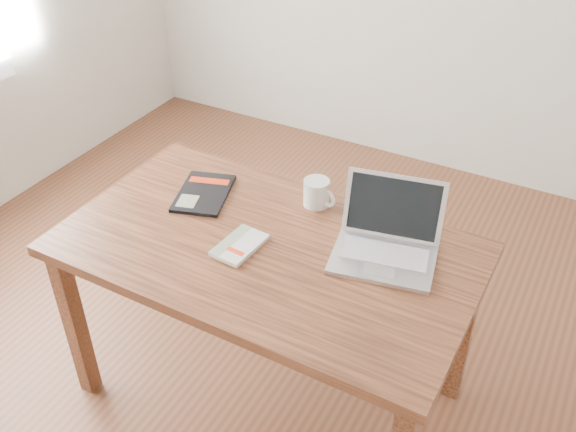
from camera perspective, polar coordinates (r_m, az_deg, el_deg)
The scene contains 6 objects.
room at distance 1.94m, azimuth -3.78°, elevation 12.99°, with size 4.04×4.04×2.70m.
desk at distance 2.24m, azimuth -1.86°, elevation -4.37°, with size 1.42×0.82×0.75m.
white_guidebook at distance 2.17m, azimuth -4.32°, elevation -2.62°, with size 0.13×0.20×0.02m.
black_guidebook at distance 2.45m, azimuth -7.51°, elevation 2.03°, with size 0.26×0.32×0.01m.
laptop at distance 2.14m, azimuth 8.77°, elevation -2.17°, with size 0.39×0.36×0.23m.
coffee_mug at distance 2.35m, azimuth 2.60°, elevation 2.09°, with size 0.14×0.10×0.10m.
Camera 1 is at (0.89, -1.51, 2.10)m, focal length 40.00 mm.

